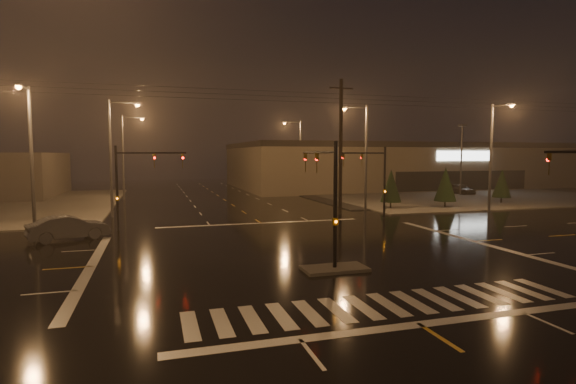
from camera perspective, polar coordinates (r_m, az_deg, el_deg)
The scene contains 23 objects.
ground at distance 24.99m, azimuth 2.39°, elevation -7.66°, with size 140.00×140.00×0.00m, color black.
sidewalk_ne at distance 65.46m, azimuth 18.88°, elevation -0.14°, with size 36.00×36.00×0.12m, color #494741.
median_island at distance 21.33m, azimuth 5.94°, elevation -9.66°, with size 3.00×1.60×0.15m, color #494741.
crosswalk at distance 17.03m, azimuth 12.60°, elevation -13.75°, with size 15.00×2.60×0.01m, color beige.
stop_bar_near at distance 15.42m, azimuth 16.37°, elevation -15.83°, with size 16.00×0.50×0.01m, color beige.
stop_bar_far at distance 35.39m, azimuth -3.44°, elevation -3.97°, with size 16.00×0.50×0.01m, color beige.
parking_lot at distance 66.95m, azimuth 23.36°, elevation -0.18°, with size 50.00×24.00×0.08m, color black.
retail_building at distance 81.34m, azimuth 15.28°, elevation 3.53°, with size 60.20×28.30×7.20m.
signal_mast_median at distance 21.58m, azimuth 5.08°, elevation 0.43°, with size 0.25×4.59×6.00m.
signal_mast_ne at distance 37.54m, azimuth 11.11°, elevation 2.26°, with size 4.84×1.86×6.00m.
signal_mast_nw at distance 33.27m, azimuth -19.26°, elevation 1.77°, with size 4.84×1.86×6.00m.
streetlight_1 at distance 41.19m, azimuth -21.20°, elevation 5.05°, with size 2.77×0.32×10.00m.
streetlight_2 at distance 57.15m, azimuth -19.94°, elevation 4.92°, with size 2.77×0.32×10.00m.
streetlight_3 at distance 43.51m, azimuth 9.52°, elevation 5.27°, with size 2.77×0.32×10.00m.
streetlight_4 at distance 62.09m, azimuth 1.33°, elevation 5.17°, with size 2.77×0.32×10.00m.
streetlight_5 at distance 35.18m, azimuth -29.95°, elevation 4.83°, with size 0.32×2.77×10.00m.
streetlight_6 at distance 45.51m, azimuth 24.65°, elevation 4.88°, with size 0.32×2.77×10.00m.
utility_pole_1 at distance 40.36m, azimuth 6.71°, elevation 5.81°, with size 2.20×0.32×12.00m.
conifer_0 at distance 45.56m, azimuth 12.94°, elevation 0.79°, with size 2.06×2.06×3.91m.
conifer_1 at distance 47.89m, azimuth 19.36°, elevation 0.95°, with size 2.19×2.19×4.12m.
conifer_2 at distance 54.32m, azimuth 25.52°, elevation 1.01°, with size 1.98×1.98×3.80m.
car_parked at distance 64.53m, azimuth 21.04°, elevation 0.36°, with size 1.79×4.45×1.52m, color black.
car_crossing at distance 31.50m, azimuth -26.11°, elevation -4.11°, with size 1.66×4.75×1.56m, color slate.
Camera 1 is at (-7.97, -23.06, 5.39)m, focal length 28.00 mm.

